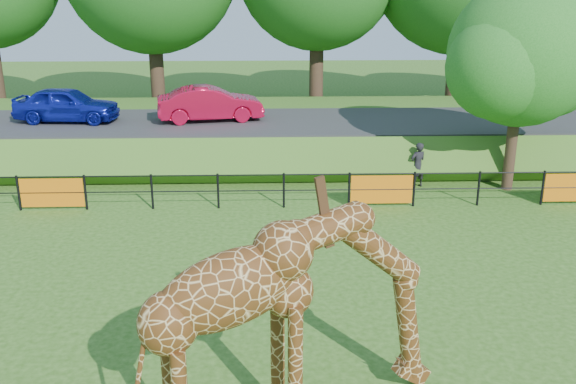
% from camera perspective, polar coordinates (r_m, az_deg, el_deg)
% --- Properties ---
extents(ground, '(90.00, 90.00, 0.00)m').
position_cam_1_polar(ground, '(12.50, 0.59, -13.93)').
color(ground, '#2B5114').
rests_on(ground, ground).
extents(giraffe, '(4.97, 2.78, 3.58)m').
position_cam_1_polar(giraffe, '(9.84, 0.66, -11.47)').
color(giraffe, '#502C10').
rests_on(giraffe, ground).
extents(perimeter_fence, '(28.07, 0.10, 1.10)m').
position_cam_1_polar(perimeter_fence, '(19.54, -0.38, 0.14)').
color(perimeter_fence, black).
rests_on(perimeter_fence, ground).
extents(embankment, '(40.00, 9.00, 1.30)m').
position_cam_1_polar(embankment, '(26.74, -0.79, 5.41)').
color(embankment, '#2B5114').
rests_on(embankment, ground).
extents(road, '(40.00, 5.00, 0.12)m').
position_cam_1_polar(road, '(25.12, -0.73, 6.21)').
color(road, '#2A2A2D').
rests_on(road, embankment).
extents(car_blue, '(4.05, 1.90, 1.34)m').
position_cam_1_polar(car_blue, '(26.26, -19.08, 7.37)').
color(car_blue, '#1622B4').
rests_on(car_blue, road).
extents(car_red, '(4.22, 2.10, 1.33)m').
position_cam_1_polar(car_red, '(25.20, -6.93, 7.81)').
color(car_red, red).
rests_on(car_red, road).
extents(visitor, '(0.65, 0.54, 1.53)m').
position_cam_1_polar(visitor, '(21.89, 11.46, 2.38)').
color(visitor, black).
rests_on(visitor, ground).
extents(tree_east, '(5.40, 4.71, 6.76)m').
position_cam_1_polar(tree_east, '(21.85, 20.22, 11.03)').
color(tree_east, '#312116').
rests_on(tree_east, ground).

